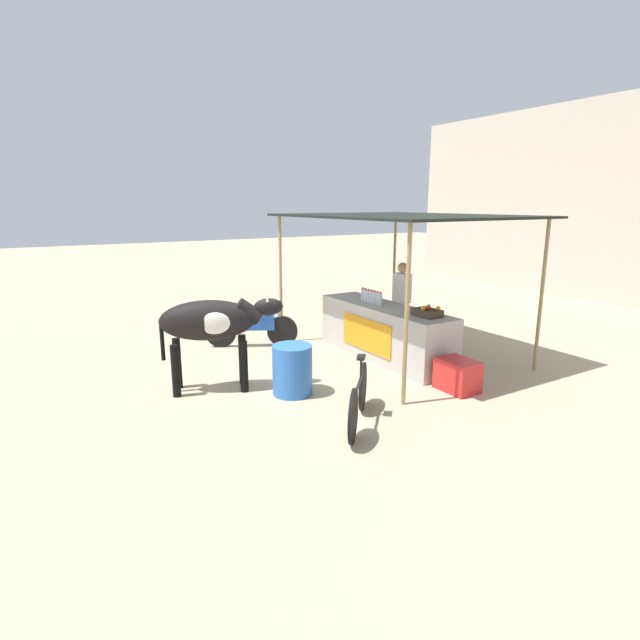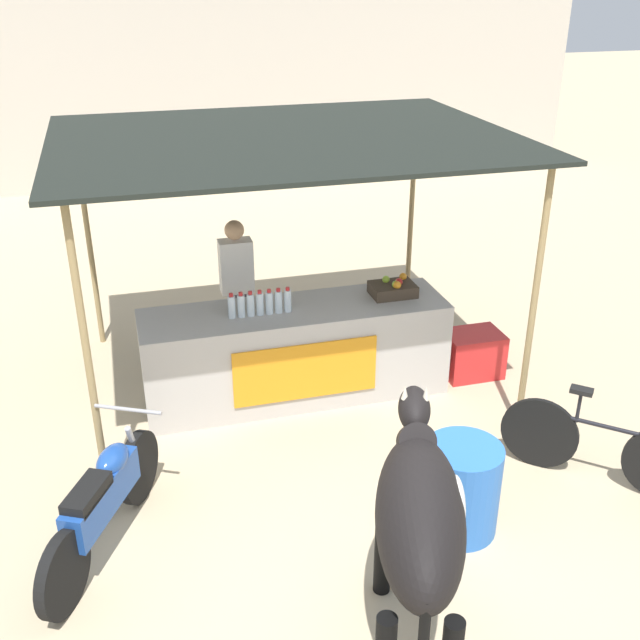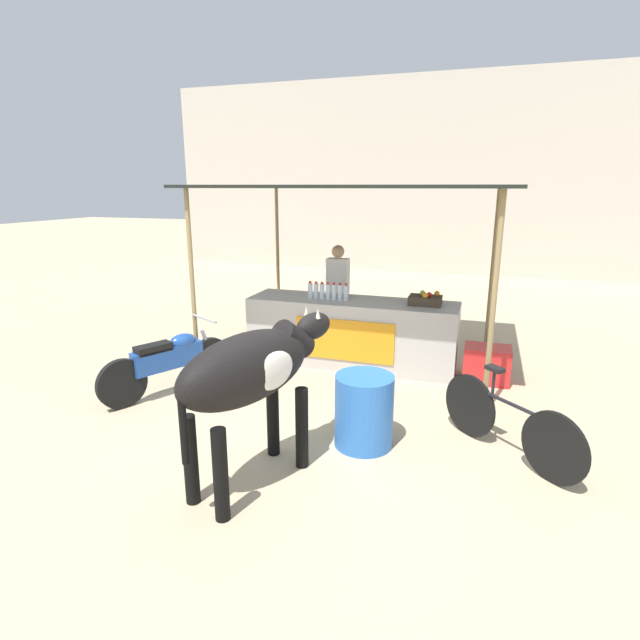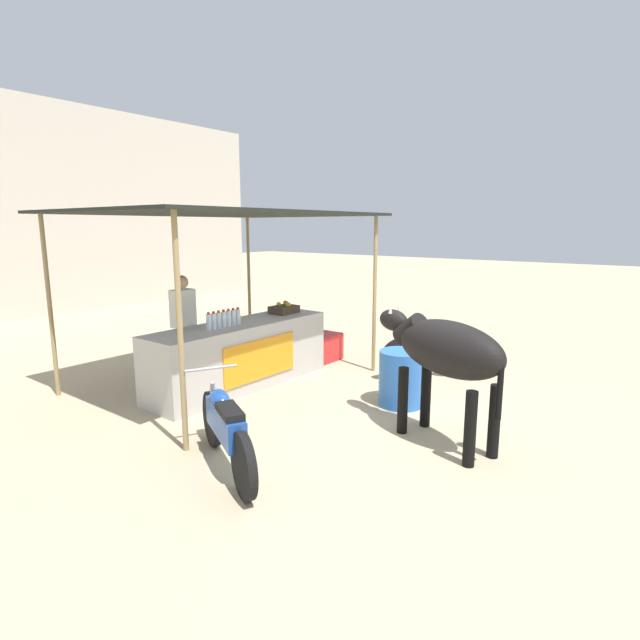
% 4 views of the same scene
% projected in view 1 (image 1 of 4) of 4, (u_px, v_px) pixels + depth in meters
% --- Properties ---
extents(ground_plane, '(60.00, 60.00, 0.00)m').
position_uv_depth(ground_plane, '(276.00, 378.00, 8.06)').
color(ground_plane, tan).
extents(stall_counter, '(3.00, 0.82, 0.96)m').
position_uv_depth(stall_counter, '(384.00, 332.00, 9.05)').
color(stall_counter, '#B2ADA8').
rests_on(stall_counter, ground).
extents(stall_awning, '(4.20, 3.20, 2.56)m').
position_uv_depth(stall_awning, '(401.00, 221.00, 8.75)').
color(stall_awning, black).
rests_on(stall_awning, ground).
extents(water_bottle_row, '(0.61, 0.07, 0.25)m').
position_uv_depth(water_bottle_row, '(371.00, 297.00, 9.19)').
color(water_bottle_row, silver).
rests_on(water_bottle_row, stall_counter).
extents(fruit_crate, '(0.44, 0.32, 0.18)m').
position_uv_depth(fruit_crate, '(427.00, 312.00, 8.10)').
color(fruit_crate, '#3F3326').
rests_on(fruit_crate, stall_counter).
extents(vendor_behind_counter, '(0.34, 0.22, 1.65)m').
position_uv_depth(vendor_behind_counter, '(401.00, 304.00, 9.71)').
color(vendor_behind_counter, '#383842').
rests_on(vendor_behind_counter, ground).
extents(cooler_box, '(0.60, 0.44, 0.48)m').
position_uv_depth(cooler_box, '(458.00, 375.00, 7.48)').
color(cooler_box, red).
rests_on(cooler_box, ground).
extents(water_barrel, '(0.59, 0.59, 0.74)m').
position_uv_depth(water_barrel, '(292.00, 370.00, 7.32)').
color(water_barrel, blue).
rests_on(water_barrel, ground).
extents(cow, '(0.96, 1.83, 1.44)m').
position_uv_depth(cow, '(213.00, 323.00, 7.34)').
color(cow, black).
rests_on(cow, ground).
extents(motorcycle_parked, '(0.95, 1.64, 0.90)m').
position_uv_depth(motorcycle_parked, '(253.00, 325.00, 9.75)').
color(motorcycle_parked, black).
rests_on(motorcycle_parked, ground).
extents(bicycle_leaning, '(1.25, 1.15, 0.85)m').
position_uv_depth(bicycle_leaning, '(358.00, 399.00, 6.30)').
color(bicycle_leaning, black).
rests_on(bicycle_leaning, ground).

